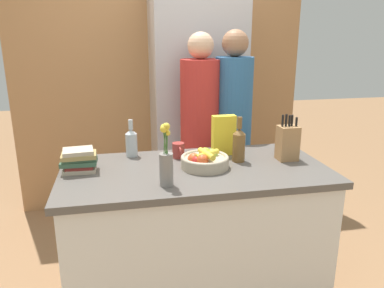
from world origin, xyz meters
TOP-DOWN VIEW (x-y plane):
  - kitchen_island at (0.00, 0.00)m, footprint 1.57×0.78m
  - back_wall_wood at (0.00, 1.61)m, footprint 2.77×0.12m
  - refrigerator at (0.27, 1.25)m, footprint 0.78×0.63m
  - fruit_bowl at (0.05, -0.00)m, footprint 0.29×0.29m
  - knife_block at (0.60, 0.04)m, footprint 0.12×0.10m
  - flower_vase at (-0.20, -0.23)m, footprint 0.07×0.07m
  - cereal_box at (0.23, 0.22)m, footprint 0.15×0.06m
  - coffee_mug at (-0.07, 0.21)m, footprint 0.08×0.12m
  - book_stack at (-0.66, 0.07)m, footprint 0.20×0.15m
  - bottle_oil at (0.29, 0.07)m, footprint 0.08×0.08m
  - bottle_vinegar at (-0.36, 0.31)m, footprint 0.08×0.08m
  - person_at_sink at (0.19, 0.73)m, footprint 0.31×0.31m
  - person_in_blue at (0.45, 0.70)m, footprint 0.29×0.29m

SIDE VIEW (x-z plane):
  - kitchen_island at x=0.00m, z-range 0.00..0.91m
  - fruit_bowl at x=0.05m, z-range 0.90..1.01m
  - coffee_mug at x=-0.07m, z-range 0.91..1.01m
  - person_at_sink at x=0.19m, z-range 0.12..1.81m
  - person_in_blue at x=0.45m, z-range 0.12..1.83m
  - book_stack at x=-0.66m, z-range 0.91..1.05m
  - bottle_vinegar at x=-0.36m, z-range 0.89..1.13m
  - bottle_oil at x=0.29m, z-range 0.88..1.16m
  - knife_block at x=0.60m, z-range 0.88..1.17m
  - refrigerator at x=0.27m, z-range 0.00..2.05m
  - flower_vase at x=-0.20m, z-range 0.87..1.21m
  - cereal_box at x=0.23m, z-range 0.91..1.17m
  - back_wall_wood at x=0.00m, z-range 0.00..2.60m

